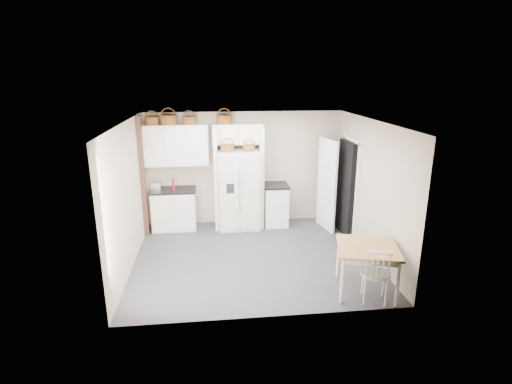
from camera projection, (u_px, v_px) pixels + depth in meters
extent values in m
plane|color=#27272D|center=(253.00, 257.00, 7.73)|extent=(4.50, 4.50, 0.00)
plane|color=white|center=(253.00, 122.00, 6.99)|extent=(4.50, 4.50, 0.00)
plane|color=tan|center=(244.00, 168.00, 9.27)|extent=(4.50, 0.00, 4.50)
plane|color=tan|center=(128.00, 197.00, 7.12)|extent=(0.00, 4.00, 4.00)
plane|color=tan|center=(370.00, 189.00, 7.61)|extent=(0.00, 4.00, 4.00)
cube|color=silver|center=(239.00, 189.00, 9.02)|extent=(0.92, 0.74, 1.79)
cube|color=silver|center=(174.00, 210.00, 9.05)|extent=(0.96, 0.61, 0.89)
cube|color=silver|center=(275.00, 205.00, 9.30)|extent=(0.53, 0.63, 0.93)
cube|color=olive|center=(366.00, 269.00, 6.42)|extent=(1.14, 1.14, 0.78)
cube|color=silver|center=(375.00, 274.00, 6.12)|extent=(0.55, 0.52, 0.92)
cube|color=black|center=(173.00, 190.00, 8.92)|extent=(1.00, 0.65, 0.04)
cube|color=black|center=(275.00, 185.00, 9.16)|extent=(0.57, 0.68, 0.04)
cube|color=silver|center=(155.00, 186.00, 8.82)|extent=(0.25, 0.15, 0.17)
cube|color=#AA091C|center=(173.00, 185.00, 8.80)|extent=(0.07, 0.18, 0.26)
cube|color=beige|center=(173.00, 185.00, 8.81)|extent=(0.06, 0.15, 0.22)
cylinder|color=#5F3316|center=(152.00, 121.00, 8.57)|extent=(0.30, 0.30, 0.17)
cylinder|color=#5F3316|center=(169.00, 120.00, 8.60)|extent=(0.35, 0.35, 0.21)
cylinder|color=#5F3316|center=(189.00, 120.00, 8.65)|extent=(0.29, 0.29, 0.17)
cylinder|color=#5F3316|center=(224.00, 120.00, 8.73)|extent=(0.34, 0.34, 0.19)
cylinder|color=#5F3316|center=(227.00, 148.00, 8.62)|extent=(0.29, 0.29, 0.16)
cylinder|color=#5F3316|center=(249.00, 148.00, 8.68)|extent=(0.26, 0.26, 0.14)
cube|color=silver|center=(176.00, 145.00, 8.77)|extent=(1.40, 0.34, 0.90)
cube|color=silver|center=(238.00, 134.00, 8.86)|extent=(1.12, 0.34, 0.45)
cube|color=silver|center=(216.00, 179.00, 8.95)|extent=(0.08, 0.60, 2.30)
cube|color=silver|center=(261.00, 177.00, 9.06)|extent=(0.08, 0.60, 2.30)
cube|color=#3A1E10|center=(143.00, 178.00, 8.41)|extent=(0.09, 0.09, 2.60)
cube|color=black|center=(347.00, 188.00, 8.63)|extent=(0.18, 0.85, 2.05)
cube|color=white|center=(327.00, 185.00, 8.91)|extent=(0.21, 0.79, 2.05)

